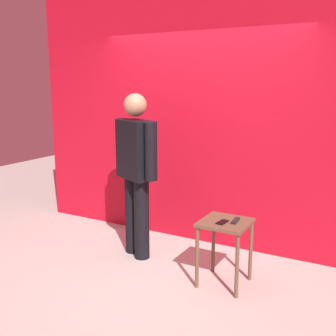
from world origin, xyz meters
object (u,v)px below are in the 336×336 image
at_px(cell_phone, 222,222).
at_px(tv_remote, 235,221).
at_px(side_table, 225,233).
at_px(standing_person, 136,167).

height_order(cell_phone, tv_remote, tv_remote).
relative_size(side_table, cell_phone, 4.42).
bearing_deg(tv_remote, standing_person, 169.06).
bearing_deg(cell_phone, tv_remote, 48.27).
xyz_separation_m(standing_person, tv_remote, (1.20, -0.14, -0.37)).
relative_size(standing_person, tv_remote, 10.65).
bearing_deg(standing_person, tv_remote, -6.69).
distance_m(cell_phone, tv_remote, 0.13).
bearing_deg(standing_person, cell_phone, -11.65).
relative_size(standing_person, cell_phone, 12.58).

